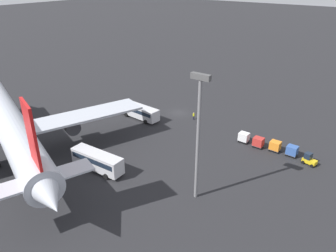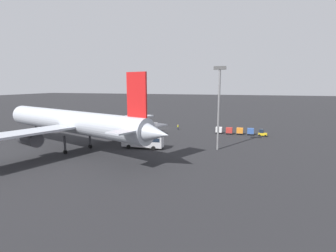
{
  "view_description": "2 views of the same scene",
  "coord_description": "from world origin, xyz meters",
  "px_view_note": "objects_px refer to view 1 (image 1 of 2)",
  "views": [
    {
      "loc": [
        -42.07,
        60.4,
        31.43
      ],
      "look_at": [
        -8.49,
        15.53,
        4.74
      ],
      "focal_mm": 35.0,
      "sensor_mm": 36.0,
      "label": 1
    },
    {
      "loc": [
        -26.93,
        86.84,
        15.46
      ],
      "look_at": [
        -6.77,
        18.66,
        4.01
      ],
      "focal_mm": 28.0,
      "sensor_mm": 36.0,
      "label": 2
    }
  ],
  "objects_px": {
    "worker_person": "(194,116)",
    "cargo_cart_orange": "(275,146)",
    "shuttle_bus_near": "(140,111)",
    "cargo_cart_blue": "(292,150)",
    "airplane": "(11,126)",
    "cargo_cart_white": "(244,137)",
    "baggage_tug": "(309,159)",
    "shuttle_bus_far": "(97,160)",
    "cargo_cart_red": "(258,142)"
  },
  "relations": [
    {
      "from": "worker_person",
      "to": "shuttle_bus_near",
      "type": "bearing_deg",
      "value": 33.85
    },
    {
      "from": "airplane",
      "to": "shuttle_bus_near",
      "type": "xyz_separation_m",
      "value": [
        -6.31,
        -27.14,
        -4.78
      ]
    },
    {
      "from": "baggage_tug",
      "to": "cargo_cart_orange",
      "type": "height_order",
      "value": "baggage_tug"
    },
    {
      "from": "shuttle_bus_near",
      "to": "shuttle_bus_far",
      "type": "distance_m",
      "value": 22.68
    },
    {
      "from": "cargo_cart_blue",
      "to": "cargo_cart_white",
      "type": "bearing_deg",
      "value": 1.97
    },
    {
      "from": "baggage_tug",
      "to": "worker_person",
      "type": "relative_size",
      "value": 1.51
    },
    {
      "from": "baggage_tug",
      "to": "cargo_cart_white",
      "type": "height_order",
      "value": "baggage_tug"
    },
    {
      "from": "shuttle_bus_near",
      "to": "cargo_cart_orange",
      "type": "xyz_separation_m",
      "value": [
        -30.93,
        -3.84,
        -0.65
      ]
    },
    {
      "from": "shuttle_bus_near",
      "to": "shuttle_bus_far",
      "type": "relative_size",
      "value": 1.02
    },
    {
      "from": "airplane",
      "to": "cargo_cart_white",
      "type": "xyz_separation_m",
      "value": [
        -30.89,
        -30.75,
        -5.43
      ]
    },
    {
      "from": "worker_person",
      "to": "cargo_cart_orange",
      "type": "bearing_deg",
      "value": 171.26
    },
    {
      "from": "baggage_tug",
      "to": "cargo_cart_orange",
      "type": "relative_size",
      "value": 1.27
    },
    {
      "from": "worker_person",
      "to": "cargo_cart_orange",
      "type": "xyz_separation_m",
      "value": [
        -20.5,
        3.15,
        0.32
      ]
    },
    {
      "from": "shuttle_bus_near",
      "to": "baggage_tug",
      "type": "relative_size",
      "value": 3.96
    },
    {
      "from": "cargo_cart_orange",
      "to": "worker_person",
      "type": "bearing_deg",
      "value": -8.74
    },
    {
      "from": "worker_person",
      "to": "cargo_cart_red",
      "type": "xyz_separation_m",
      "value": [
        -17.33,
        3.64,
        0.32
      ]
    },
    {
      "from": "baggage_tug",
      "to": "cargo_cart_red",
      "type": "height_order",
      "value": "baggage_tug"
    },
    {
      "from": "shuttle_bus_near",
      "to": "cargo_cart_white",
      "type": "distance_m",
      "value": 24.85
    },
    {
      "from": "airplane",
      "to": "baggage_tug",
      "type": "xyz_separation_m",
      "value": [
        -43.79,
        -30.14,
        -5.68
      ]
    },
    {
      "from": "airplane",
      "to": "shuttle_bus_far",
      "type": "relative_size",
      "value": 5.33
    },
    {
      "from": "shuttle_bus_near",
      "to": "cargo_cart_white",
      "type": "xyz_separation_m",
      "value": [
        -24.57,
        -3.61,
        -0.65
      ]
    },
    {
      "from": "shuttle_bus_near",
      "to": "cargo_cart_red",
      "type": "xyz_separation_m",
      "value": [
        -27.75,
        -3.35,
        -0.65
      ]
    },
    {
      "from": "cargo_cart_orange",
      "to": "cargo_cart_red",
      "type": "height_order",
      "value": "same"
    },
    {
      "from": "baggage_tug",
      "to": "cargo_cart_red",
      "type": "relative_size",
      "value": 1.27
    },
    {
      "from": "airplane",
      "to": "worker_person",
      "type": "bearing_deg",
      "value": -96.61
    },
    {
      "from": "shuttle_bus_far",
      "to": "baggage_tug",
      "type": "relative_size",
      "value": 3.89
    },
    {
      "from": "airplane",
      "to": "cargo_cart_blue",
      "type": "height_order",
      "value": "airplane"
    },
    {
      "from": "shuttle_bus_near",
      "to": "baggage_tug",
      "type": "distance_m",
      "value": 37.61
    },
    {
      "from": "shuttle_bus_near",
      "to": "cargo_cart_orange",
      "type": "relative_size",
      "value": 5.03
    },
    {
      "from": "shuttle_bus_far",
      "to": "cargo_cart_red",
      "type": "xyz_separation_m",
      "value": [
        -19.06,
        -24.3,
        -0.79
      ]
    },
    {
      "from": "airplane",
      "to": "cargo_cart_white",
      "type": "height_order",
      "value": "airplane"
    },
    {
      "from": "shuttle_bus_near",
      "to": "shuttle_bus_far",
      "type": "xyz_separation_m",
      "value": [
        -8.69,
        20.95,
        0.14
      ]
    },
    {
      "from": "worker_person",
      "to": "cargo_cart_blue",
      "type": "xyz_separation_m",
      "value": [
        -23.68,
        3.05,
        0.32
      ]
    },
    {
      "from": "shuttle_bus_near",
      "to": "cargo_cart_orange",
      "type": "height_order",
      "value": "shuttle_bus_near"
    },
    {
      "from": "cargo_cart_blue",
      "to": "cargo_cart_red",
      "type": "height_order",
      "value": "same"
    },
    {
      "from": "shuttle_bus_near",
      "to": "cargo_cart_blue",
      "type": "relative_size",
      "value": 5.03
    },
    {
      "from": "shuttle_bus_far",
      "to": "shuttle_bus_near",
      "type": "bearing_deg",
      "value": -70.46
    },
    {
      "from": "airplane",
      "to": "cargo_cart_red",
      "type": "distance_m",
      "value": 46.04
    },
    {
      "from": "shuttle_bus_far",
      "to": "cargo_cart_blue",
      "type": "xyz_separation_m",
      "value": [
        -25.41,
        -24.89,
        -0.79
      ]
    },
    {
      "from": "airplane",
      "to": "shuttle_bus_near",
      "type": "distance_m",
      "value": 28.27
    },
    {
      "from": "baggage_tug",
      "to": "cargo_cart_blue",
      "type": "xyz_separation_m",
      "value": [
        3.37,
        -0.94,
        0.25
      ]
    },
    {
      "from": "worker_person",
      "to": "baggage_tug",
      "type": "bearing_deg",
      "value": 171.61
    },
    {
      "from": "airplane",
      "to": "worker_person",
      "type": "relative_size",
      "value": 31.22
    },
    {
      "from": "cargo_cart_blue",
      "to": "cargo_cart_white",
      "type": "relative_size",
      "value": 1.0
    },
    {
      "from": "shuttle_bus_near",
      "to": "cargo_cart_orange",
      "type": "distance_m",
      "value": 31.17
    },
    {
      "from": "cargo_cart_red",
      "to": "cargo_cart_blue",
      "type": "bearing_deg",
      "value": -174.76
    },
    {
      "from": "shuttle_bus_near",
      "to": "cargo_cart_blue",
      "type": "xyz_separation_m",
      "value": [
        -34.11,
        -3.94,
        -0.65
      ]
    },
    {
      "from": "worker_person",
      "to": "shuttle_bus_far",
      "type": "bearing_deg",
      "value": 86.45
    },
    {
      "from": "shuttle_bus_far",
      "to": "cargo_cart_red",
      "type": "bearing_deg",
      "value": -131.1
    },
    {
      "from": "cargo_cart_orange",
      "to": "cargo_cart_white",
      "type": "bearing_deg",
      "value": 2.06
    }
  ]
}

